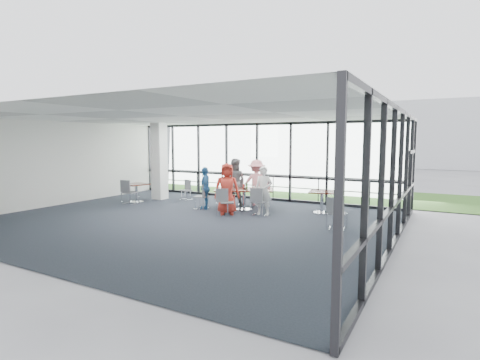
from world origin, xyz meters
The scene contains 44 objects.
floor centered at (0.00, 0.00, -0.01)m, with size 12.00×10.00×0.02m, color #222932.
ceiling centered at (0.00, 0.00, 3.20)m, with size 12.00×10.00×0.04m, color white.
wall_left centered at (-6.00, 0.00, 1.60)m, with size 0.10×10.00×3.20m, color silver.
wall_front centered at (0.00, -5.00, 1.60)m, with size 12.00×0.10×3.20m, color silver.
curtain_wall_back centered at (0.00, 5.00, 1.60)m, with size 12.00×0.10×3.20m, color white.
curtain_wall_right centered at (6.00, 0.00, 1.60)m, with size 0.10×10.00×3.20m, color white.
exit_door centered at (6.00, 3.75, 1.05)m, with size 0.12×1.60×2.10m, color black.
structural_column centered at (-3.60, 3.00, 1.60)m, with size 0.50×0.50×3.20m, color white.
apron centered at (0.00, 10.00, -0.02)m, with size 80.00×70.00×0.02m, color slate.
grass_strip centered at (0.00, 8.00, 0.01)m, with size 80.00×5.00×0.01m, color #335D22.
hangar_main centered at (4.00, 32.00, 3.00)m, with size 24.00×10.00×6.00m, color silver.
hangar_aux centered at (-18.00, 28.00, 2.00)m, with size 10.00×6.00×4.00m, color silver.
guard_rail centered at (0.00, 5.60, 0.50)m, with size 0.06×0.06×12.00m, color #2D2D33.
main_table centered at (0.73, 2.52, 0.63)m, with size 2.31×1.86×0.75m.
side_table_left centered at (-3.84, 1.86, 0.63)m, with size 1.00×1.00×0.75m.
side_table_right centered at (3.34, 3.28, 0.63)m, with size 0.98×0.98×0.75m.
diner_near_left centered at (0.60, 1.55, 0.86)m, with size 0.84×0.55×1.72m, color red.
diner_near_right centered at (1.74, 2.01, 0.81)m, with size 0.59×0.43×1.63m, color white.
diner_far_left centered at (-0.02, 3.13, 0.90)m, with size 0.87×0.54×1.80m, color slate.
diner_far_right centered at (0.73, 3.51, 0.87)m, with size 1.13×0.58×1.75m, color pink.
diner_end centered at (-0.59, 2.00, 0.76)m, with size 0.89×0.49×1.53m, color #28609A.
chair_main_nl centered at (0.73, 1.35, 0.44)m, with size 0.43×0.43×0.88m, color slate, non-canonical shape.
chair_main_nr centered at (1.67, 1.88, 0.45)m, with size 0.44×0.44×0.90m, color slate, non-canonical shape.
chair_main_fl centered at (-0.12, 3.25, 0.47)m, with size 0.46×0.46×0.94m, color slate, non-canonical shape.
chair_main_fr centered at (0.84, 3.67, 0.46)m, with size 0.45×0.45×0.93m, color slate, non-canonical shape.
chair_main_end centered at (-0.71, 1.92, 0.45)m, with size 0.44×0.44×0.90m, color slate, non-canonical shape.
chair_spare_la centered at (-3.73, 1.41, 0.47)m, with size 0.45×0.45×0.93m, color slate, non-canonical shape.
chair_spare_lb centered at (-2.47, 3.33, 0.40)m, with size 0.39×0.39×0.80m, color slate, non-canonical shape.
chair_spare_r centered at (4.40, 1.17, 0.45)m, with size 0.44×0.44×0.90m, color slate, non-canonical shape.
plate_nl centered at (0.32, 1.96, 0.76)m, with size 0.26×0.26×0.01m, color white.
plate_nr centered at (1.37, 2.46, 0.76)m, with size 0.24×0.24×0.01m, color white.
plate_fl centered at (0.06, 2.65, 0.76)m, with size 0.26×0.26×0.01m, color white.
plate_fr centered at (1.03, 3.03, 0.76)m, with size 0.25×0.25×0.01m, color white.
plate_end centered at (-0.07, 2.13, 0.76)m, with size 0.28×0.28×0.01m, color white.
tumbler_a centered at (0.63, 2.17, 0.82)m, with size 0.07×0.07×0.15m, color white.
tumbler_b centered at (1.15, 2.46, 0.83)m, with size 0.08×0.08×0.15m, color white.
tumbler_c centered at (0.66, 2.77, 0.82)m, with size 0.07×0.07×0.15m, color white.
tumbler_d centered at (0.12, 2.07, 0.82)m, with size 0.07×0.07×0.13m, color white.
menu_a centered at (0.80, 2.10, 0.75)m, with size 0.31×0.21×0.00m, color beige.
menu_b centered at (1.65, 2.58, 0.75)m, with size 0.28×0.20×0.00m, color beige.
menu_c centered at (0.63, 2.96, 0.75)m, with size 0.28×0.20×0.00m, color beige.
condiment_caddy centered at (0.72, 2.52, 0.77)m, with size 0.10×0.07×0.04m, color black.
ketchup_bottle centered at (0.70, 2.51, 0.84)m, with size 0.06×0.06×0.18m, color #AE2318.
green_bottle centered at (0.80, 2.60, 0.85)m, with size 0.05×0.05×0.20m, color #246D26.
Camera 1 is at (7.03, -9.09, 2.46)m, focal length 28.00 mm.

